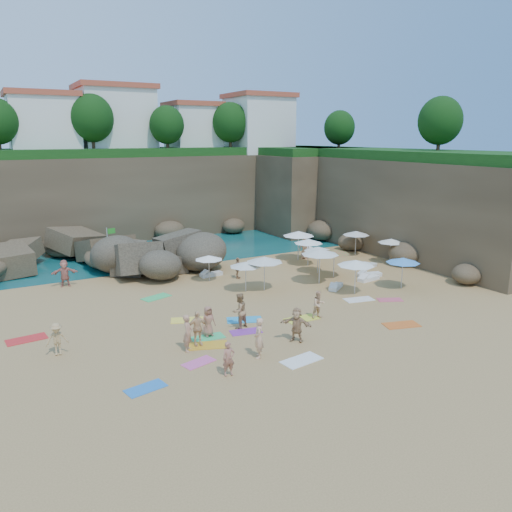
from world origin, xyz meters
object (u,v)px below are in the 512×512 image
person_stand_0 (188,333)px  flag_pole (109,244)px  person_stand_4 (305,248)px  person_stand_2 (148,265)px  person_stand_3 (238,268)px  person_stand_6 (259,338)px  person_stand_1 (239,311)px  person_stand_5 (65,273)px  lounger_0 (211,274)px  parasol_1 (308,241)px  parasol_0 (209,258)px  rock_outcrop (163,273)px  parasol_2 (299,234)px

person_stand_0 → flag_pole: bearing=35.3°
person_stand_0 → person_stand_4: bearing=-15.0°
person_stand_2 → person_stand_3: size_ratio=1.02×
person_stand_6 → person_stand_1: bearing=-164.7°
person_stand_2 → person_stand_5: person_stand_5 is taller
lounger_0 → person_stand_3: person_stand_3 is taller
parasol_1 → flag_pole: bearing=158.9°
parasol_1 → person_stand_2: size_ratio=1.43×
person_stand_3 → person_stand_6: person_stand_6 is taller
person_stand_4 → person_stand_5: size_ratio=0.98×
parasol_0 → lounger_0: (0.64, 1.09, -1.57)m
parasol_1 → lounger_0: parasol_1 is taller
parasol_1 → person_stand_2: 12.43m
lounger_0 → person_stand_6: size_ratio=0.87×
flag_pole → person_stand_1: flag_pole is taller
parasol_0 → person_stand_4: 9.89m
flag_pole → person_stand_5: size_ratio=1.84×
rock_outcrop → parasol_0: bearing=-59.4°
rock_outcrop → parasol_1: 11.44m
lounger_0 → person_stand_4: size_ratio=0.91×
person_stand_3 → rock_outcrop: bearing=84.7°
person_stand_0 → person_stand_1: size_ratio=0.94×
person_stand_3 → person_stand_4: person_stand_4 is taller
lounger_0 → person_stand_0: 13.05m
rock_outcrop → person_stand_6: bearing=-93.3°
parasol_0 → person_stand_2: bearing=134.7°
parasol_0 → person_stand_0: parasol_0 is taller
rock_outcrop → person_stand_5: 7.00m
person_stand_6 → parasol_0: bearing=-164.9°
flag_pole → lounger_0: bearing=-36.7°
person_stand_1 → person_stand_6: size_ratio=1.01×
lounger_0 → person_stand_5: person_stand_5 is taller
person_stand_4 → person_stand_5: (-18.70, 1.40, 0.01)m
person_stand_2 → person_stand_5: 5.72m
person_stand_3 → person_stand_4: 8.00m
flag_pole → parasol_1: size_ratio=1.52×
rock_outcrop → lounger_0: rock_outcrop is taller
person_stand_0 → person_stand_5: size_ratio=0.98×
lounger_0 → person_stand_0: person_stand_0 is taller
lounger_0 → person_stand_6: person_stand_6 is taller
parasol_0 → person_stand_1: (-2.19, -8.91, -0.74)m
person_stand_0 → person_stand_5: bearing=49.6°
rock_outcrop → flag_pole: size_ratio=2.00×
parasol_0 → person_stand_6: 12.96m
lounger_0 → person_stand_4: (8.97, 1.09, 0.78)m
lounger_0 → flag_pole: bearing=137.5°
parasol_1 → parasol_2: 1.86m
person_stand_0 → parasol_0: bearing=7.0°
lounger_0 → person_stand_4: person_stand_4 is taller
lounger_0 → person_stand_2: person_stand_2 is taller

